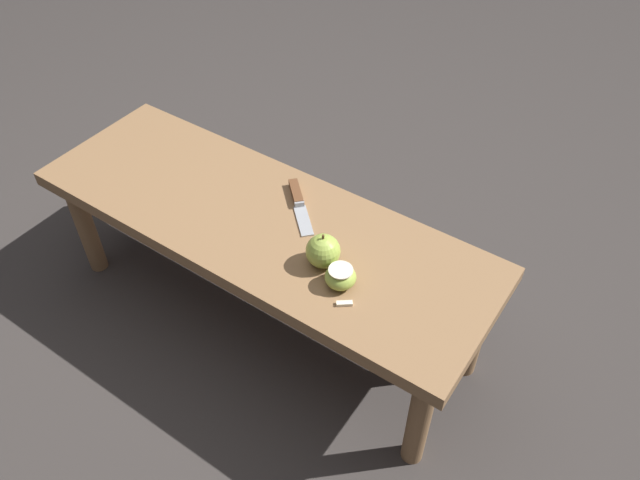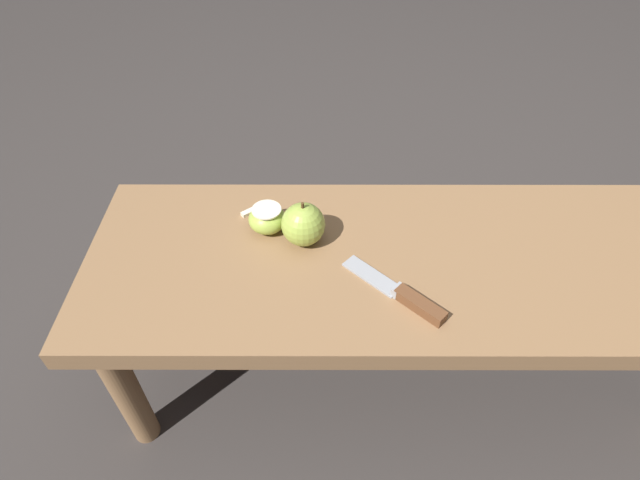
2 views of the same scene
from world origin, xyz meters
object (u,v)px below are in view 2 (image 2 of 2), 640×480
Objects in this scene: wooden_bench at (421,275)px; apple_cut at (267,219)px; knife at (407,297)px; apple_whole at (303,224)px.

wooden_bench is 17.28× the size of apple_cut.
wooden_bench is 0.13m from knife.
wooden_bench is 7.45× the size of knife.
apple_cut is (0.07, -0.03, -0.02)m from apple_whole.
apple_whole is (0.18, -0.15, 0.03)m from knife.
wooden_bench is 0.31m from apple_cut.
apple_cut is (0.25, -0.18, 0.02)m from knife.
wooden_bench is 0.25m from apple_whole.
knife is at bearing 144.38° from apple_cut.
knife is 2.32× the size of apple_cut.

